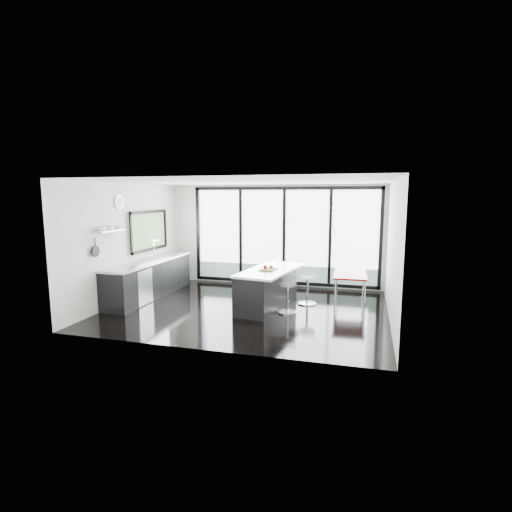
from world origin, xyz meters
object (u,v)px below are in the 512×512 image
(red_table, at_px, (350,288))
(bar_stool_far, at_px, (307,290))
(bar_stool_near, at_px, (288,298))
(island, at_px, (267,287))

(red_table, bearing_deg, bar_stool_far, -154.81)
(bar_stool_near, height_order, bar_stool_far, bar_stool_far)
(island, bearing_deg, bar_stool_far, 29.78)
(island, relative_size, bar_stool_near, 3.47)
(island, relative_size, red_table, 1.75)
(island, relative_size, bar_stool_far, 3.40)
(island, height_order, bar_stool_near, island)
(red_table, bearing_deg, bar_stool_near, -134.36)
(island, height_order, bar_stool_far, island)
(bar_stool_near, relative_size, red_table, 0.50)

